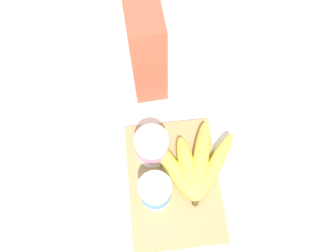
% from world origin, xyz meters
% --- Properties ---
extents(ground_plane, '(2.40, 2.40, 0.00)m').
position_xyz_m(ground_plane, '(0.00, 0.00, 0.00)').
color(ground_plane, silver).
extents(cutting_board, '(0.29, 0.20, 0.01)m').
position_xyz_m(cutting_board, '(0.00, 0.00, 0.01)').
color(cutting_board, tan).
rests_on(cutting_board, ground_plane).
extents(cereal_box, '(0.21, 0.09, 0.25)m').
position_xyz_m(cereal_box, '(0.32, 0.03, 0.13)').
color(cereal_box, '#D85138').
rests_on(cereal_box, ground_plane).
extents(yogurt_cup_front, '(0.07, 0.07, 0.08)m').
position_xyz_m(yogurt_cup_front, '(-0.03, 0.04, 0.06)').
color(yogurt_cup_front, white).
rests_on(yogurt_cup_front, cutting_board).
extents(yogurt_cup_back, '(0.07, 0.07, 0.08)m').
position_xyz_m(yogurt_cup_back, '(0.07, 0.04, 0.05)').
color(yogurt_cup_back, white).
rests_on(yogurt_cup_back, cutting_board).
extents(banana_bunch, '(0.20, 0.21, 0.04)m').
position_xyz_m(banana_bunch, '(0.02, -0.05, 0.03)').
color(banana_bunch, '#EEDB48').
rests_on(banana_bunch, cutting_board).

